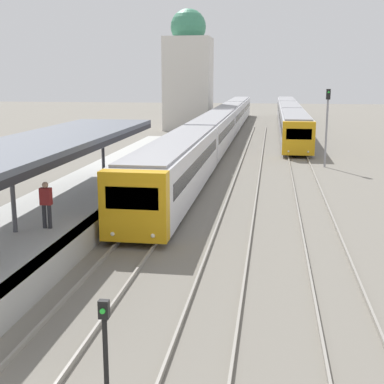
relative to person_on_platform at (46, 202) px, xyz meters
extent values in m
cube|color=#4C515B|center=(-0.91, -0.60, 1.85)|extent=(4.00, 24.86, 0.20)
cube|color=black|center=(1.05, -0.60, 1.63)|extent=(0.08, 24.86, 0.24)
cylinder|color=#47474C|center=(-0.91, -0.60, 0.40)|extent=(0.16, 0.16, 2.69)
cylinder|color=#47474C|center=(-0.91, 9.35, 0.40)|extent=(0.16, 0.16, 2.69)
cylinder|color=#2D2D33|center=(-0.10, 0.00, -0.52)|extent=(0.14, 0.14, 0.85)
cylinder|color=#2D2D33|center=(0.10, 0.00, -0.52)|extent=(0.14, 0.14, 0.85)
cube|color=maroon|center=(0.00, 0.00, 0.21)|extent=(0.40, 0.22, 0.60)
sphere|color=tan|center=(0.00, 0.00, 0.61)|extent=(0.22, 0.22, 0.22)
cube|color=gold|center=(2.87, 1.16, -0.32)|extent=(2.50, 0.70, 2.59)
cube|color=black|center=(2.87, 0.83, 0.04)|extent=(1.95, 0.04, 0.83)
sphere|color=#EFEACC|center=(2.12, 0.82, -1.31)|extent=(0.16, 0.16, 0.16)
sphere|color=#EFEACC|center=(3.62, 0.82, -1.31)|extent=(0.16, 0.16, 0.16)
cube|color=silver|center=(2.87, 9.97, -0.32)|extent=(2.50, 16.92, 2.59)
cube|color=gray|center=(2.87, 9.97, 1.03)|extent=(2.20, 16.58, 0.12)
cube|color=black|center=(2.87, 9.97, -0.03)|extent=(2.52, 15.56, 0.67)
cylinder|color=black|center=(1.80, 4.47, -1.53)|extent=(0.12, 0.70, 0.70)
cylinder|color=black|center=(3.93, 4.47, -1.53)|extent=(0.12, 0.70, 0.70)
cylinder|color=black|center=(1.80, 15.47, -1.53)|extent=(0.12, 0.70, 0.70)
cylinder|color=black|center=(3.93, 15.47, -1.53)|extent=(0.12, 0.70, 0.70)
cube|color=silver|center=(2.87, 27.24, -0.32)|extent=(2.50, 16.92, 2.59)
cube|color=gray|center=(2.87, 27.24, 1.03)|extent=(2.20, 16.58, 0.12)
cube|color=black|center=(2.87, 27.24, -0.03)|extent=(2.52, 15.56, 0.67)
cylinder|color=black|center=(1.80, 21.74, -1.53)|extent=(0.12, 0.70, 0.70)
cylinder|color=black|center=(3.93, 21.74, -1.53)|extent=(0.12, 0.70, 0.70)
cylinder|color=black|center=(1.80, 32.73, -1.53)|extent=(0.12, 0.70, 0.70)
cylinder|color=black|center=(3.93, 32.73, -1.53)|extent=(0.12, 0.70, 0.70)
cube|color=silver|center=(2.87, 44.50, -0.32)|extent=(2.50, 16.92, 2.59)
cube|color=gray|center=(2.87, 44.50, 1.03)|extent=(2.20, 16.58, 0.12)
cube|color=black|center=(2.87, 44.50, -0.03)|extent=(2.52, 15.56, 0.67)
cylinder|color=black|center=(1.80, 39.00, -1.53)|extent=(0.12, 0.70, 0.70)
cylinder|color=black|center=(3.93, 39.00, -1.53)|extent=(0.12, 0.70, 0.70)
cylinder|color=black|center=(1.80, 50.00, -1.53)|extent=(0.12, 0.70, 0.70)
cylinder|color=black|center=(3.93, 50.00, -1.53)|extent=(0.12, 0.70, 0.70)
cube|color=silver|center=(2.87, 61.77, -0.32)|extent=(2.50, 16.92, 2.59)
cube|color=gray|center=(2.87, 61.77, 1.03)|extent=(2.20, 16.58, 0.12)
cube|color=black|center=(2.87, 61.77, -0.03)|extent=(2.52, 15.56, 0.67)
cylinder|color=black|center=(1.80, 56.27, -1.53)|extent=(0.12, 0.70, 0.70)
cylinder|color=black|center=(3.93, 56.27, -1.53)|extent=(0.12, 0.70, 0.70)
cylinder|color=black|center=(1.80, 67.27, -1.53)|extent=(0.12, 0.70, 0.70)
cylinder|color=black|center=(3.93, 67.27, -1.53)|extent=(0.12, 0.70, 0.70)
cube|color=gold|center=(9.78, 24.28, -0.34)|extent=(2.46, 0.70, 2.55)
cube|color=black|center=(9.78, 23.95, 0.02)|extent=(1.92, 0.04, 0.82)
sphere|color=#EFEACC|center=(9.04, 23.94, -1.31)|extent=(0.16, 0.16, 0.16)
sphere|color=#EFEACC|center=(10.52, 23.94, -1.31)|extent=(0.16, 0.16, 0.16)
cube|color=#B7B7BC|center=(9.78, 32.57, -0.34)|extent=(2.46, 15.87, 2.55)
cube|color=gray|center=(9.78, 32.57, 1.00)|extent=(2.16, 15.55, 0.12)
cube|color=black|center=(9.78, 32.57, -0.06)|extent=(2.48, 14.60, 0.66)
cylinder|color=black|center=(8.74, 27.41, -1.53)|extent=(0.12, 0.70, 0.70)
cylinder|color=black|center=(10.83, 27.41, -1.53)|extent=(0.12, 0.70, 0.70)
cylinder|color=black|center=(8.74, 37.72, -1.53)|extent=(0.12, 0.70, 0.70)
cylinder|color=black|center=(10.83, 37.72, -1.53)|extent=(0.12, 0.70, 0.70)
cube|color=#B7B7BC|center=(9.78, 48.78, -0.34)|extent=(2.46, 15.87, 2.55)
cube|color=gray|center=(9.78, 48.78, 1.00)|extent=(2.16, 15.55, 0.12)
cube|color=black|center=(9.78, 48.78, -0.06)|extent=(2.48, 14.60, 0.66)
cylinder|color=black|center=(8.74, 43.63, -1.53)|extent=(0.12, 0.70, 0.70)
cylinder|color=black|center=(10.83, 43.63, -1.53)|extent=(0.12, 0.70, 0.70)
cylinder|color=black|center=(8.74, 53.94, -1.53)|extent=(0.12, 0.70, 0.70)
cylinder|color=black|center=(10.83, 53.94, -1.53)|extent=(0.12, 0.70, 0.70)
cube|color=#B7B7BC|center=(9.78, 65.00, -0.34)|extent=(2.46, 15.87, 2.55)
cube|color=gray|center=(9.78, 65.00, 1.00)|extent=(2.16, 15.55, 0.12)
cube|color=black|center=(9.78, 65.00, -0.06)|extent=(2.48, 14.60, 0.66)
cylinder|color=black|center=(8.74, 59.85, -1.53)|extent=(0.12, 0.70, 0.70)
cylinder|color=black|center=(10.83, 59.85, -1.53)|extent=(0.12, 0.70, 0.70)
cylinder|color=black|center=(8.74, 70.16, -1.53)|extent=(0.12, 0.70, 0.70)
cylinder|color=black|center=(10.83, 70.16, -1.53)|extent=(0.12, 0.70, 0.70)
cylinder|color=black|center=(4.72, -8.23, -1.02)|extent=(0.10, 0.10, 1.72)
cube|color=black|center=(4.72, -8.23, 0.02)|extent=(0.20, 0.14, 0.36)
sphere|color=green|center=(4.72, -8.32, 0.02)|extent=(0.11, 0.11, 0.11)
cylinder|color=gray|center=(11.45, 20.49, 0.79)|extent=(0.14, 0.14, 5.35)
cube|color=black|center=(11.45, 20.49, 3.11)|extent=(0.28, 0.20, 0.70)
sphere|color=green|center=(11.45, 20.37, 3.25)|extent=(0.14, 0.14, 0.14)
cube|color=silver|center=(-2.13, 46.03, 3.42)|extent=(5.32, 5.32, 10.60)
sphere|color=#3D8966|center=(-2.13, 46.03, 9.84)|extent=(4.09, 4.09, 4.09)
camera|label=1|loc=(7.73, -17.22, 4.30)|focal=50.00mm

